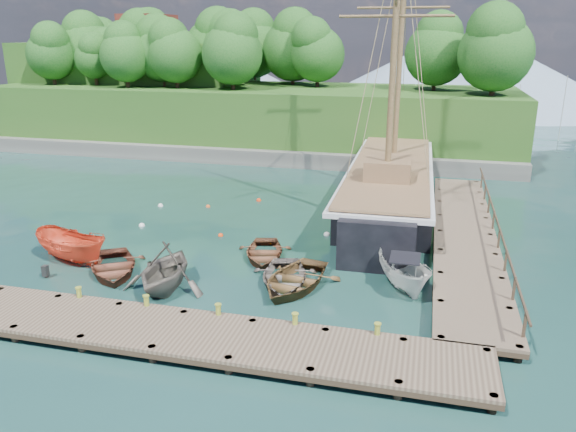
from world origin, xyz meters
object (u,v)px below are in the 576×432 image
at_px(rowboat_1, 166,289).
at_px(rowboat_3, 284,285).
at_px(cabin_boat_white, 403,287).
at_px(rowboat_2, 294,287).
at_px(motorboat_orange, 74,262).
at_px(rowboat_0, 114,273).
at_px(schooner, 390,189).
at_px(rowboat_4, 264,258).

relative_size(rowboat_1, rowboat_3, 1.00).
bearing_deg(cabin_boat_white, rowboat_2, 170.69).
relative_size(motorboat_orange, cabin_boat_white, 1.08).
bearing_deg(rowboat_3, rowboat_2, -31.07).
height_order(rowboat_0, schooner, schooner).
height_order(rowboat_0, rowboat_3, rowboat_0).
bearing_deg(rowboat_2, cabin_boat_white, 26.23).
height_order(rowboat_0, cabin_boat_white, cabin_boat_white).
bearing_deg(rowboat_1, rowboat_2, 12.01).
bearing_deg(cabin_boat_white, rowboat_0, 163.93).
relative_size(rowboat_0, rowboat_2, 0.94).
relative_size(rowboat_1, rowboat_4, 1.09).
bearing_deg(rowboat_3, rowboat_1, -172.58).
xyz_separation_m(rowboat_0, rowboat_1, (3.19, -1.00, 0.00)).
xyz_separation_m(rowboat_0, rowboat_4, (6.36, 3.56, 0.00)).
xyz_separation_m(rowboat_0, cabin_boat_white, (13.38, 1.78, 0.00)).
relative_size(rowboat_0, schooner, 0.15).
bearing_deg(rowboat_4, schooner, 49.75).
bearing_deg(motorboat_orange, rowboat_0, -87.68).
distance_m(rowboat_3, rowboat_4, 3.32).
relative_size(rowboat_0, motorboat_orange, 0.94).
bearing_deg(rowboat_0, rowboat_2, -27.36).
xyz_separation_m(rowboat_2, schooner, (3.08, 13.60, 1.18)).
height_order(rowboat_2, motorboat_orange, motorboat_orange).
bearing_deg(schooner, rowboat_0, -130.75).
distance_m(rowboat_0, rowboat_3, 8.17).
bearing_deg(motorboat_orange, rowboat_4, -54.51).
distance_m(rowboat_1, motorboat_orange, 6.10).
relative_size(rowboat_2, motorboat_orange, 1.00).
bearing_deg(rowboat_0, cabin_boat_white, -23.56).
bearing_deg(rowboat_2, rowboat_3, 172.85).
relative_size(rowboat_1, cabin_boat_white, 0.99).
xyz_separation_m(rowboat_3, schooner, (3.60, 13.43, 1.18)).
relative_size(rowboat_3, cabin_boat_white, 0.99).
bearing_deg(motorboat_orange, rowboat_1, -88.48).
relative_size(rowboat_3, motorboat_orange, 0.92).
bearing_deg(rowboat_2, schooner, 89.13).
xyz_separation_m(motorboat_orange, schooner, (14.38, 13.42, 1.18)).
bearing_deg(schooner, rowboat_1, -120.52).
xyz_separation_m(motorboat_orange, cabin_boat_white, (16.03, 1.03, 0.00)).
relative_size(rowboat_4, cabin_boat_white, 0.91).
xyz_separation_m(rowboat_2, rowboat_3, (-0.51, 0.18, 0.00)).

